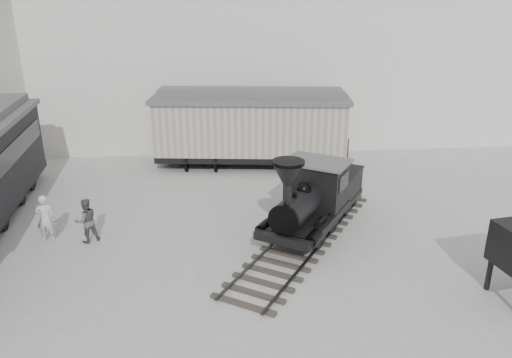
{
  "coord_description": "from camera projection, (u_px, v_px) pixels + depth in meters",
  "views": [
    {
      "loc": [
        -1.39,
        -12.19,
        8.26
      ],
      "look_at": [
        -0.06,
        4.4,
        2.0
      ],
      "focal_mm": 35.0,
      "sensor_mm": 36.0,
      "label": 1
    }
  ],
  "objects": [
    {
      "name": "locomotive",
      "position": [
        312.0,
        201.0,
        17.86
      ],
      "size": [
        6.73,
        9.08,
        3.33
      ],
      "rotation": [
        0.0,
        0.0,
        -0.56
      ],
      "color": "#363028",
      "rests_on": "ground"
    },
    {
      "name": "boxcar",
      "position": [
        250.0,
        126.0,
        24.62
      ],
      "size": [
        9.81,
        3.99,
        3.91
      ],
      "rotation": [
        0.0,
        0.0,
        -0.11
      ],
      "color": "black",
      "rests_on": "ground"
    },
    {
      "name": "visitor_a",
      "position": [
        45.0,
        218.0,
        17.35
      ],
      "size": [
        0.66,
        0.45,
        1.74
      ],
      "primitive_type": "imported",
      "rotation": [
        0.0,
        0.0,
        3.2
      ],
      "color": "silver",
      "rests_on": "ground"
    },
    {
      "name": "visitor_b",
      "position": [
        86.0,
        221.0,
        17.33
      ],
      "size": [
        0.98,
        0.92,
        1.61
      ],
      "primitive_type": "imported",
      "rotation": [
        0.0,
        0.0,
        3.66
      ],
      "color": "#515152",
      "rests_on": "ground"
    },
    {
      "name": "ground",
      "position": [
        270.0,
        297.0,
        14.39
      ],
      "size": [
        90.0,
        90.0,
        0.0
      ],
      "primitive_type": "plane",
      "color": "#9E9E9B"
    },
    {
      "name": "north_wall",
      "position": [
        241.0,
        46.0,
        26.41
      ],
      "size": [
        34.0,
        2.51,
        11.0
      ],
      "color": "silver",
      "rests_on": "ground"
    }
  ]
}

